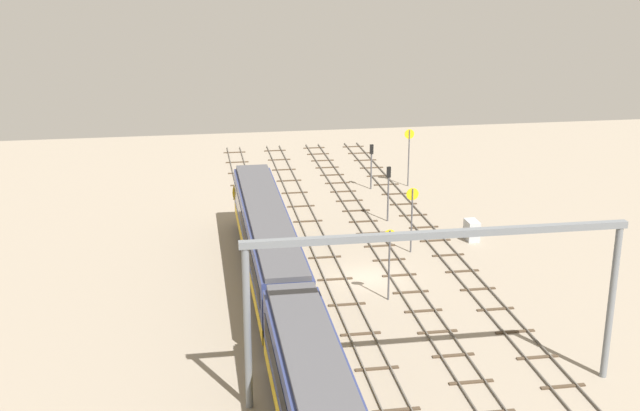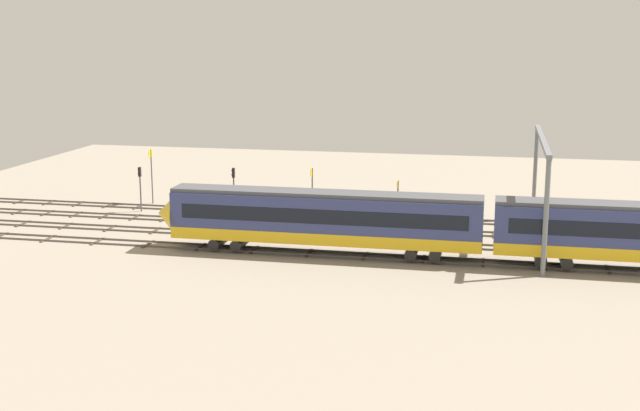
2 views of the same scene
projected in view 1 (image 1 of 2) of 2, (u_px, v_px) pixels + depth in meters
The scene contains 13 objects.
ground_plane at pixel (367, 278), 56.10m from camera, with size 96.02×96.02×0.00m, color gray.
track_near_foreground at pixel (462, 271), 57.11m from camera, with size 80.02×2.40×0.16m.
track_second_near at pixel (399, 275), 56.42m from camera, with size 80.02×2.40×0.16m.
track_middle at pixel (335, 279), 55.73m from camera, with size 80.02×2.40×0.16m.
track_with_train at pixel (269, 283), 55.04m from camera, with size 80.02×2.40×0.16m.
train at pixel (289, 315), 44.09m from camera, with size 50.40×3.24×4.80m.
overhead_gantry at pixel (438, 271), 39.73m from camera, with size 0.40×19.25×8.67m.
speed_sign_near_foreground at pixel (389, 256), 51.69m from camera, with size 0.14×0.81×4.76m.
speed_sign_mid_trackside at pixel (412, 211), 59.90m from camera, with size 0.14×0.92×4.96m.
speed_sign_far_trackside at pixel (409, 150), 76.82m from camera, with size 0.14×0.92×5.51m.
signal_light_trackside_approach at pixel (388, 186), 66.94m from camera, with size 0.31×0.32×4.65m.
signal_light_trackside_departure at pixel (371, 160), 76.11m from camera, with size 0.31×0.32×4.28m.
relay_cabinet at pixel (472, 230), 63.19m from camera, with size 1.54×0.89×1.58m.
Camera 1 is at (-50.85, 11.56, 21.51)m, focal length 45.90 mm.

